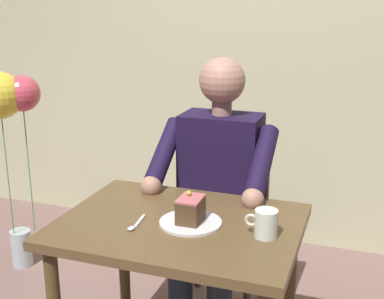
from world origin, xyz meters
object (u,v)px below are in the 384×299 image
at_px(dining_table, 180,248).
at_px(coffee_cup, 266,223).
at_px(chair, 225,211).
at_px(balloon_display, 8,114).
at_px(cake_slice, 191,209).
at_px(dessert_spoon, 135,225).
at_px(seated_person, 216,193).

xyz_separation_m(dining_table, coffee_cup, (-0.32, 0.02, 0.16)).
distance_m(chair, coffee_cup, 0.78).
xyz_separation_m(dining_table, balloon_display, (1.22, -0.60, 0.31)).
height_order(coffee_cup, balloon_display, balloon_display).
distance_m(cake_slice, dessert_spoon, 0.21).
relative_size(chair, dessert_spoon, 6.41).
bearing_deg(balloon_display, dessert_spoon, 147.62).
height_order(dining_table, coffee_cup, coffee_cup).
bearing_deg(cake_slice, dining_table, -8.38).
bearing_deg(coffee_cup, dining_table, -3.53).
height_order(coffee_cup, dessert_spoon, coffee_cup).
distance_m(dining_table, chair, 0.64).
height_order(dining_table, chair, chair).
bearing_deg(chair, balloon_display, 1.76).
bearing_deg(dessert_spoon, chair, -100.65).
distance_m(chair, balloon_display, 1.29).
xyz_separation_m(chair, coffee_cup, (-0.32, 0.65, 0.27)).
relative_size(seated_person, dessert_spoon, 8.90).
xyz_separation_m(seated_person, cake_slice, (-0.05, 0.47, 0.11)).
relative_size(chair, coffee_cup, 7.93).
bearing_deg(dining_table, dessert_spoon, 33.75).
distance_m(dining_table, dessert_spoon, 0.20).
bearing_deg(dining_table, coffee_cup, 176.47).
bearing_deg(seated_person, dining_table, 90.00).
distance_m(seated_person, dessert_spoon, 0.57).
relative_size(coffee_cup, balloon_display, 0.10).
height_order(chair, cake_slice, chair).
bearing_deg(seated_person, balloon_display, -6.27).
relative_size(cake_slice, balloon_display, 0.10).
height_order(seated_person, dessert_spoon, seated_person).
height_order(chair, balloon_display, balloon_display).
height_order(seated_person, cake_slice, seated_person).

